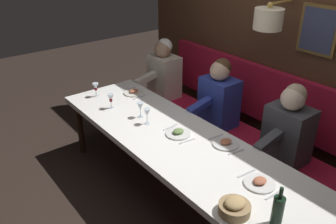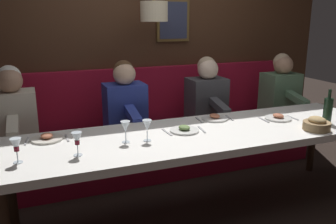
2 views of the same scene
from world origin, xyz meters
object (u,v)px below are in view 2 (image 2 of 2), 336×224
Objects in this scene: diner_nearest at (281,90)px; bread_bowl at (317,124)px; diner_middle at (125,103)px; wine_glass_4 at (147,126)px; wine_glass_3 at (125,127)px; diner_far at (13,113)px; wine_bottle at (328,110)px; diner_near at (207,96)px; wine_glass_2 at (16,146)px; wine_glass_0 at (77,139)px; dining_table at (204,138)px.

diner_nearest is 3.60× the size of bread_bowl.
diner_middle is 4.82× the size of wine_glass_4.
wine_glass_3 is at bearing 79.77° from bread_bowl.
wine_glass_4 is (-0.03, -0.16, 0.00)m from wine_glass_3.
diner_middle reaches higher than wine_glass_3.
diner_middle and diner_far have the same top height.
wine_glass_4 is 0.55× the size of wine_bottle.
wine_bottle is (-0.12, -1.63, -0.00)m from wine_glass_4.
diner_middle reaches higher than wine_glass_4.
wine_bottle is (-0.15, -1.79, -0.00)m from wine_glass_3.
bread_bowl is (-0.25, -1.39, -0.07)m from wine_glass_4.
diner_near is 0.91m from diner_middle.
wine_glass_2 is at bearing 95.86° from wine_glass_4.
wine_glass_2 is (-1.03, 1.88, 0.04)m from diner_near.
diner_far reaches higher than wine_glass_0.
dining_table is 4.07× the size of diner_far.
wine_glass_2 is 2.30m from bread_bowl.
wine_glass_2 is at bearing 89.34° from wine_bottle.
wine_glass_4 is 1.63m from wine_bottle.
wine_glass_0 is at bearing 89.63° from wine_bottle.
wine_glass_0 is at bearing -92.32° from wine_glass_2.
diner_middle is at bearing 90.00° from diner_near.
diner_near is 3.60× the size of bread_bowl.
wine_glass_3 reaches higher than bread_bowl.
diner_far is (0.00, 2.92, 0.00)m from diner_nearest.
wine_bottle is at bearing -90.37° from wine_glass_0.
dining_table is at bearing -87.91° from wine_glass_3.
wine_glass_0 is at bearing -157.66° from diner_far.
diner_near is 4.82× the size of wine_glass_2.
diner_nearest is 2.92m from diner_far.
diner_nearest is 3.04m from wine_glass_2.
diner_far is 1.33m from wine_glass_4.
wine_glass_2 reaches higher than bread_bowl.
diner_near reaches higher than wine_glass_3.
diner_middle reaches higher than dining_table.
diner_far is 2.79m from wine_bottle.
diner_near is at bearing 90.00° from diner_nearest.
bread_bowl is (-0.14, -1.91, -0.07)m from wine_glass_0.
diner_nearest is at bearing -90.00° from diner_far.
bread_bowl is (-1.19, -2.34, -0.03)m from diner_far.
wine_glass_2 is 1.00× the size of wine_glass_3.
wine_glass_0 is (-1.04, -0.43, 0.04)m from diner_far.
wine_glass_3 and wine_glass_4 have the same top height.
diner_nearest reaches higher than wine_glass_3.
diner_near is 1.83m from wine_glass_0.
diner_nearest reaches higher than bread_bowl.
wine_glass_3 is 1.79m from wine_bottle.
dining_table is at bearing -84.23° from wine_glass_4.
bread_bowl is at bearing -161.08° from diner_near.
wine_glass_2 is at bearing 136.53° from diner_middle.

